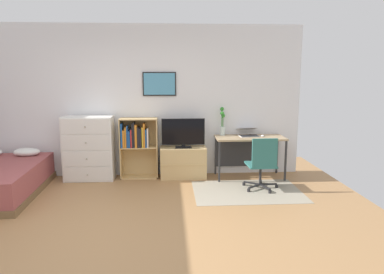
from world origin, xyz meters
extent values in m
plane|color=#A87A4C|center=(0.00, 0.00, 0.00)|extent=(7.20, 7.20, 0.00)
cube|color=white|center=(0.00, 2.43, 1.35)|extent=(6.12, 0.06, 2.70)
cube|color=black|center=(0.50, 2.38, 1.66)|extent=(0.59, 0.02, 0.42)
cube|color=#4C93B7|center=(0.50, 2.37, 1.66)|extent=(0.55, 0.01, 0.38)
cube|color=#9E937F|center=(1.89, 1.31, 0.00)|extent=(1.70, 1.20, 0.01)
ellipsoid|color=white|center=(-1.78, 2.11, 0.52)|extent=(0.45, 0.29, 0.14)
cube|color=white|center=(-0.74, 2.16, 0.56)|extent=(0.85, 0.42, 1.12)
cube|color=silver|center=(-0.74, 1.94, 0.14)|extent=(0.81, 0.01, 0.26)
sphere|color=#A59E8C|center=(-0.74, 1.93, 0.14)|extent=(0.03, 0.03, 0.03)
cube|color=silver|center=(-0.74, 1.94, 0.42)|extent=(0.81, 0.01, 0.26)
sphere|color=#A59E8C|center=(-0.74, 1.93, 0.42)|extent=(0.03, 0.03, 0.03)
cube|color=silver|center=(-0.74, 1.94, 0.70)|extent=(0.81, 0.01, 0.26)
sphere|color=#A59E8C|center=(-0.74, 1.93, 0.70)|extent=(0.03, 0.03, 0.03)
cube|color=silver|center=(-0.74, 1.94, 0.97)|extent=(0.81, 0.01, 0.26)
sphere|color=#A59E8C|center=(-0.74, 1.93, 0.97)|extent=(0.03, 0.03, 0.03)
cube|color=tan|center=(-0.20, 2.22, 0.53)|extent=(0.02, 0.30, 1.07)
cube|color=tan|center=(0.44, 2.22, 0.53)|extent=(0.02, 0.30, 1.07)
cube|color=tan|center=(0.12, 2.22, 0.01)|extent=(0.66, 0.30, 0.02)
cube|color=tan|center=(0.12, 2.22, 0.56)|extent=(0.62, 0.30, 0.02)
cube|color=tan|center=(0.12, 2.22, 1.06)|extent=(0.62, 0.30, 0.02)
cube|color=tan|center=(0.12, 2.37, 0.53)|extent=(0.66, 0.01, 1.07)
cube|color=#1E519E|center=(-0.16, 2.19, 0.78)|extent=(0.03, 0.22, 0.42)
cube|color=orange|center=(-0.13, 2.17, 0.72)|extent=(0.03, 0.17, 0.31)
cube|color=orange|center=(-0.10, 2.18, 0.75)|extent=(0.03, 0.20, 0.36)
cube|color=#1E519E|center=(-0.07, 2.17, 0.76)|extent=(0.02, 0.18, 0.38)
cube|color=#1E519E|center=(-0.04, 2.19, 0.71)|extent=(0.03, 0.21, 0.29)
cube|color=red|center=(0.00, 2.18, 0.72)|extent=(0.02, 0.19, 0.31)
cube|color=black|center=(0.02, 2.19, 0.78)|extent=(0.02, 0.22, 0.42)
cube|color=black|center=(0.05, 2.19, 0.79)|extent=(0.02, 0.23, 0.44)
cube|color=orange|center=(0.08, 2.16, 0.77)|extent=(0.04, 0.17, 0.40)
cube|color=black|center=(0.12, 2.19, 0.74)|extent=(0.03, 0.22, 0.35)
cube|color=black|center=(0.16, 2.20, 0.73)|extent=(0.03, 0.23, 0.34)
cube|color=gold|center=(0.20, 2.17, 0.74)|extent=(0.02, 0.19, 0.36)
cube|color=orange|center=(0.23, 2.19, 0.77)|extent=(0.03, 0.22, 0.42)
cube|color=#1E519E|center=(0.26, 2.20, 0.72)|extent=(0.02, 0.24, 0.32)
cube|color=white|center=(0.28, 2.20, 0.73)|extent=(0.02, 0.24, 0.33)
cube|color=tan|center=(0.91, 2.17, 0.27)|extent=(0.81, 0.40, 0.55)
cube|color=tan|center=(0.91, 1.97, 0.27)|extent=(0.81, 0.01, 0.02)
cube|color=black|center=(0.91, 2.15, 0.56)|extent=(0.28, 0.16, 0.02)
cube|color=black|center=(0.91, 2.15, 0.59)|extent=(0.06, 0.04, 0.05)
cube|color=black|center=(0.91, 2.15, 0.84)|extent=(0.76, 0.02, 0.46)
cube|color=black|center=(0.91, 2.14, 0.84)|extent=(0.73, 0.01, 0.43)
cube|color=tan|center=(2.09, 2.09, 0.72)|extent=(1.21, 0.56, 0.03)
cube|color=#2D2D30|center=(1.51, 1.84, 0.35)|extent=(0.03, 0.03, 0.71)
cube|color=#2D2D30|center=(2.67, 1.84, 0.35)|extent=(0.03, 0.03, 0.71)
cube|color=#2D2D30|center=(1.51, 2.34, 0.35)|extent=(0.03, 0.03, 0.71)
cube|color=#2D2D30|center=(2.67, 2.34, 0.35)|extent=(0.03, 0.03, 0.71)
cube|color=#2D2D30|center=(2.09, 2.36, 0.39)|extent=(1.15, 0.02, 0.50)
cylinder|color=#232326|center=(2.41, 1.46, 0.03)|extent=(0.05, 0.05, 0.05)
cube|color=#232326|center=(2.27, 1.46, 0.07)|extent=(0.28, 0.04, 0.02)
cylinder|color=#232326|center=(2.21, 1.72, 0.03)|extent=(0.05, 0.05, 0.05)
cube|color=#232326|center=(2.17, 1.59, 0.07)|extent=(0.11, 0.28, 0.02)
cylinder|color=#232326|center=(1.90, 1.61, 0.03)|extent=(0.05, 0.05, 0.05)
cube|color=#232326|center=(2.01, 1.53, 0.07)|extent=(0.25, 0.18, 0.02)
cylinder|color=#232326|center=(1.91, 1.28, 0.03)|extent=(0.05, 0.05, 0.05)
cube|color=#232326|center=(2.02, 1.37, 0.07)|extent=(0.24, 0.19, 0.02)
cylinder|color=#232326|center=(2.22, 1.19, 0.03)|extent=(0.05, 0.05, 0.05)
cube|color=#232326|center=(2.18, 1.32, 0.07)|extent=(0.12, 0.27, 0.02)
cylinder|color=#232326|center=(2.13, 1.45, 0.23)|extent=(0.04, 0.04, 0.30)
cube|color=#2D6B66|center=(2.13, 1.45, 0.40)|extent=(0.45, 0.45, 0.03)
cube|color=#2D6B66|center=(2.13, 1.25, 0.64)|extent=(0.40, 0.05, 0.45)
cube|color=#B7B7BC|center=(2.09, 2.15, 0.75)|extent=(0.36, 0.26, 0.01)
cube|color=black|center=(2.09, 2.14, 0.75)|extent=(0.34, 0.24, 0.00)
cube|color=#B7B7BC|center=(2.07, 2.29, 0.86)|extent=(0.36, 0.25, 0.07)
cube|color=black|center=(2.07, 2.29, 0.86)|extent=(0.34, 0.22, 0.06)
ellipsoid|color=silver|center=(2.32, 2.09, 0.76)|extent=(0.06, 0.10, 0.03)
cylinder|color=silver|center=(1.63, 2.29, 0.82)|extent=(0.09, 0.09, 0.16)
cylinder|color=#3D8438|center=(1.63, 2.29, 0.94)|extent=(0.01, 0.01, 0.31)
sphere|color=#308B2C|center=(1.63, 2.29, 1.09)|extent=(0.07, 0.07, 0.07)
cylinder|color=#3D8438|center=(1.61, 2.31, 1.00)|extent=(0.01, 0.01, 0.43)
sphere|color=#308B2C|center=(1.61, 2.31, 1.22)|extent=(0.07, 0.07, 0.07)
cylinder|color=#3D8438|center=(1.61, 2.27, 0.97)|extent=(0.01, 0.01, 0.35)
sphere|color=#308B2C|center=(1.61, 2.27, 1.14)|extent=(0.07, 0.07, 0.07)
camera|label=1|loc=(0.66, -4.09, 1.85)|focal=33.70mm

